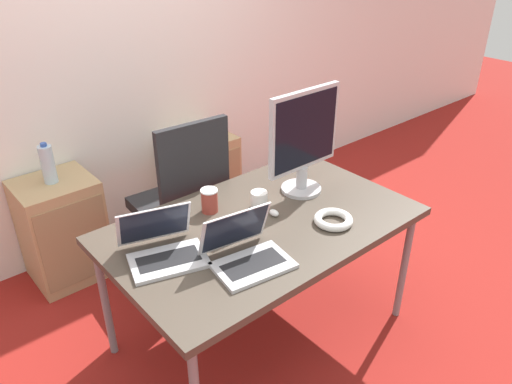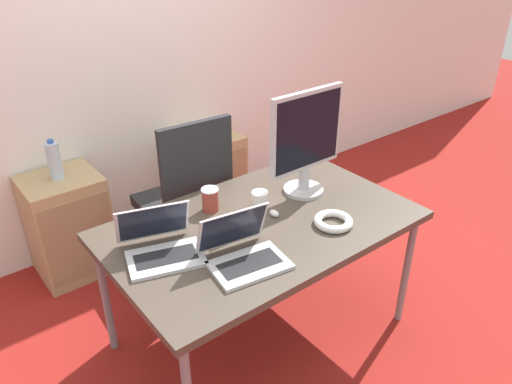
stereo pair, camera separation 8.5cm
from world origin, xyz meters
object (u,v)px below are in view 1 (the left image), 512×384
Objects in this scene: cabinet_right at (202,179)px; cabinet_left at (63,230)px; laptop_right at (164,248)px; coffee_cup_white at (259,200)px; office_chair at (183,217)px; cable_coil at (333,220)px; mouse at (274,213)px; monitor at (304,141)px; water_bottle at (48,164)px; coffee_cup_brown at (209,201)px; laptop_left at (247,253)px.

cabinet_left is at bearing 180.00° from cabinet_right.
laptop_right reaches higher than coffee_cup_white.
office_chair is at bearing -134.79° from cabinet_right.
coffee_cup_white is 0.40m from cable_coil.
laptop_right is 2.02× the size of cable_coil.
monitor is at bearing 18.76° from mouse.
cabinet_left is at bearing 94.19° from laptop_right.
water_bottle is at bearing 90.00° from cabinet_left.
coffee_cup_brown is at bearing -63.99° from water_bottle.
laptop_left is at bearing -116.96° from cabinet_right.
coffee_cup_white is (-0.30, 0.01, -0.25)m from monitor.
water_bottle is at bearing 131.58° from monitor.
cabinet_left is 1.36m from coffee_cup_white.
cable_coil is at bearing -63.21° from coffee_cup_white.
monitor is 2.97× the size of cable_coil.
coffee_cup_white is 0.26m from coffee_cup_brown.
office_chair is 12.19× the size of coffee_cup_white.
laptop_left reaches higher than laptop_right.
cabinet_left is at bearing 119.80° from mouse.
coffee_cup_white is at bearing -81.41° from office_chair.
water_bottle is 4.34× the size of mouse.
mouse is (0.61, -0.06, -0.03)m from laptop_right.
cabinet_right is 5.43× the size of coffee_cup_brown.
cabinet_right is at bearing 58.36° from coffee_cup_brown.
monitor is 0.42m from mouse.
mouse is at bearing -5.49° from laptop_right.
laptop_left reaches higher than cable_coil.
coffee_cup_brown is (0.47, -0.96, 0.00)m from water_bottle.
monitor reaches higher than office_chair.
office_chair reaches higher than laptop_left.
office_chair is 1.04m from laptop_left.
laptop_right is at bearing -130.39° from cabinet_right.
mouse is at bearing -60.24° from water_bottle.
cabinet_left and cabinet_right have the same top height.
mouse is at bearing 30.72° from laptop_left.
cable_coil is at bearing -53.94° from mouse.
office_chair is at bearing 105.60° from cable_coil.
monitor is (0.98, -1.11, 0.24)m from water_bottle.
office_chair reaches higher than mouse.
coffee_cup_white is at bearing 177.45° from monitor.
monitor reaches higher than laptop_left.
mouse is at bearing 126.06° from cable_coil.
cabinet_left is 1.88× the size of laptop_left.
mouse is (0.10, -0.73, 0.33)m from office_chair.
cable_coil is (0.40, -0.49, -0.04)m from coffee_cup_brown.
water_bottle is 1.45m from laptop_left.
office_chair is 5.70× the size of cable_coil.
water_bottle is 1.15m from laptop_right.
mouse reaches higher than cabinet_right.
office_chair is at bearing 98.59° from coffee_cup_white.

